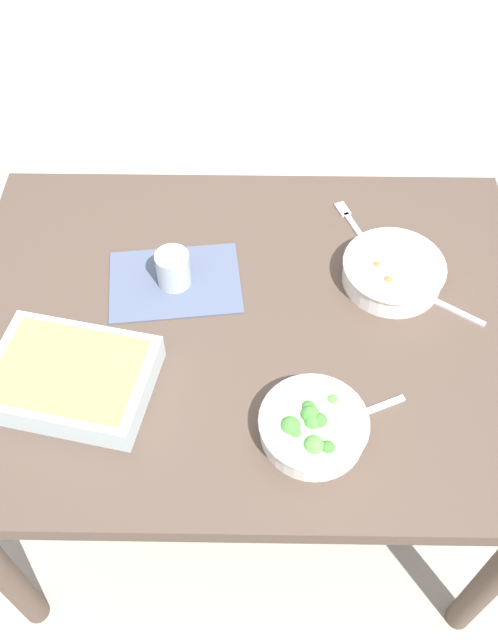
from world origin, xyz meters
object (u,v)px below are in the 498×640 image
(broccoli_bowl, at_px, (313,426))
(baking_dish, at_px, (71,377))
(spoon_by_broccoli, at_px, (351,417))
(stew_bowl, at_px, (393,271))
(fork_on_table, at_px, (353,224))
(drink_cup, at_px, (173,271))
(spoon_by_stew, at_px, (435,300))

(broccoli_bowl, bearing_deg, baking_dish, 168.08)
(spoon_by_broccoli, bearing_deg, stew_bowl, 71.69)
(broccoli_bowl, relative_size, spoon_by_broccoli, 1.19)
(baking_dish, xyz_separation_m, fork_on_table, (0.57, 0.45, -0.03))
(drink_cup, bearing_deg, stew_bowl, 1.45)
(baking_dish, bearing_deg, broccoli_bowl, -11.92)
(drink_cup, xyz_separation_m, spoon_by_broccoli, (0.35, -0.33, -0.03))
(baking_dish, bearing_deg, spoon_by_stew, 16.92)
(spoon_by_broccoli, bearing_deg, baking_dish, 173.18)
(broccoli_bowl, height_order, spoon_by_stew, broccoli_bowl)
(spoon_by_stew, bearing_deg, drink_cup, 175.30)
(stew_bowl, relative_size, spoon_by_broccoli, 1.30)
(baking_dish, relative_size, fork_on_table, 1.98)
(spoon_by_stew, bearing_deg, fork_on_table, 124.25)
(broccoli_bowl, distance_m, spoon_by_stew, 0.42)
(stew_bowl, relative_size, spoon_by_stew, 1.40)
(baking_dish, bearing_deg, stew_bowl, 23.49)
(drink_cup, relative_size, fork_on_table, 0.50)
(spoon_by_broccoli, bearing_deg, fork_on_table, 85.10)
(fork_on_table, bearing_deg, spoon_by_stew, -55.75)
(stew_bowl, bearing_deg, spoon_by_broccoli, -108.31)
(spoon_by_broccoli, bearing_deg, broccoli_bowl, -156.19)
(broccoli_bowl, bearing_deg, drink_cup, 127.76)
(stew_bowl, relative_size, broccoli_bowl, 1.09)
(stew_bowl, height_order, baking_dish, same)
(baking_dish, height_order, spoon_by_stew, baking_dish)
(fork_on_table, bearing_deg, broccoli_bowl, -102.22)
(drink_cup, height_order, fork_on_table, drink_cup)
(drink_cup, bearing_deg, spoon_by_broccoli, -42.91)
(baking_dish, xyz_separation_m, drink_cup, (0.17, 0.27, 0.00))
(baking_dish, bearing_deg, spoon_by_broccoli, -6.82)
(spoon_by_stew, xyz_separation_m, spoon_by_broccoli, (-0.20, -0.28, 0.00))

